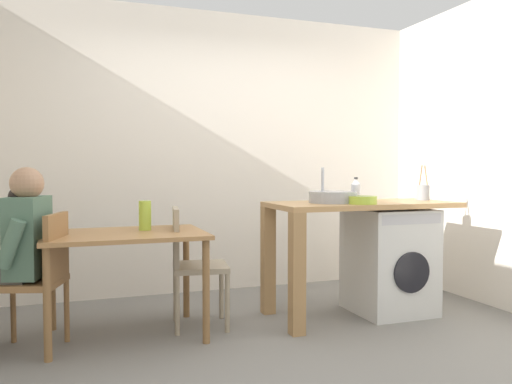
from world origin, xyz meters
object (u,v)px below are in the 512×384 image
(chair_person_seat, at_px, (40,274))
(chair_opposite, at_px, (190,260))
(seated_person, at_px, (15,249))
(washing_machine, at_px, (389,260))
(bottle_tall_green, at_px, (356,191))
(utensil_crock, at_px, (423,192))
(mixing_bowl, at_px, (362,200))
(vase, at_px, (145,215))
(dining_table, at_px, (125,246))

(chair_person_seat, xyz_separation_m, chair_opposite, (1.03, 0.18, 0.00))
(chair_person_seat, relative_size, seated_person, 0.75)
(washing_machine, height_order, bottle_tall_green, bottle_tall_green)
(chair_opposite, xyz_separation_m, utensil_crock, (2.01, -0.09, 0.48))
(chair_person_seat, bearing_deg, mixing_bowl, -77.16)
(seated_person, height_order, vase, seated_person)
(seated_person, height_order, utensil_crock, utensil_crock)
(bottle_tall_green, bearing_deg, dining_table, 179.25)
(mixing_bowl, bearing_deg, utensil_crock, 18.50)
(utensil_crock, bearing_deg, vase, 176.75)
(chair_opposite, relative_size, washing_machine, 1.05)
(chair_person_seat, relative_size, utensil_crock, 3.00)
(mixing_bowl, relative_size, utensil_crock, 0.74)
(chair_person_seat, distance_m, mixing_bowl, 2.34)
(washing_machine, relative_size, vase, 4.00)
(washing_machine, distance_m, utensil_crock, 0.67)
(vase, bearing_deg, chair_opposite, -6.78)
(dining_table, distance_m, washing_machine, 2.13)
(dining_table, height_order, utensil_crock, utensil_crock)
(bottle_tall_green, height_order, mixing_bowl, bottle_tall_green)
(washing_machine, relative_size, mixing_bowl, 3.89)
(chair_person_seat, relative_size, chair_opposite, 1.00)
(chair_person_seat, bearing_deg, washing_machine, -72.35)
(chair_opposite, bearing_deg, utensil_crock, 96.00)
(seated_person, xyz_separation_m, bottle_tall_green, (2.54, 0.05, 0.34))
(dining_table, relative_size, mixing_bowl, 4.98)
(seated_person, bearing_deg, chair_person_seat, -90.00)
(chair_opposite, height_order, washing_machine, chair_opposite)
(chair_opposite, relative_size, bottle_tall_green, 4.50)
(mixing_bowl, distance_m, vase, 1.64)
(bottle_tall_green, bearing_deg, seated_person, -178.85)
(mixing_bowl, bearing_deg, washing_machine, 27.51)
(seated_person, distance_m, vase, 0.89)
(mixing_bowl, bearing_deg, dining_table, 170.77)
(dining_table, relative_size, bottle_tall_green, 5.50)
(chair_person_seat, height_order, seated_person, seated_person)
(seated_person, xyz_separation_m, mixing_bowl, (2.44, -0.21, 0.28))
(chair_opposite, distance_m, utensil_crock, 2.07)
(dining_table, distance_m, chair_person_seat, 0.58)
(mixing_bowl, bearing_deg, seated_person, 175.14)
(bottle_tall_green, height_order, utensil_crock, utensil_crock)
(bottle_tall_green, relative_size, vase, 0.93)
(mixing_bowl, bearing_deg, vase, 166.46)
(chair_person_seat, relative_size, vase, 4.19)
(bottle_tall_green, relative_size, mixing_bowl, 0.91)
(chair_opposite, distance_m, washing_machine, 1.65)
(chair_opposite, bearing_deg, bottle_tall_green, 95.07)
(bottle_tall_green, bearing_deg, utensil_crock, -0.73)
(dining_table, xyz_separation_m, seated_person, (-0.70, -0.07, 0.03))
(washing_machine, xyz_separation_m, utensil_crock, (0.37, 0.05, 0.56))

